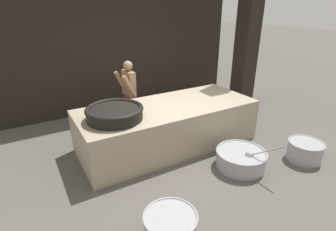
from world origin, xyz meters
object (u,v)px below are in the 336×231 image
giant_wok_near (115,113)px  prep_bowl_vegetables (241,158)px  prep_bowl_meat (305,150)px  prep_bowl_extra (170,227)px  cook (129,92)px

giant_wok_near → prep_bowl_vegetables: 2.35m
prep_bowl_meat → prep_bowl_extra: 3.12m
giant_wok_near → prep_bowl_meat: 3.54m
giant_wok_near → prep_bowl_extra: 2.14m
prep_bowl_vegetables → prep_bowl_extra: bearing=-158.6°
prep_bowl_vegetables → giant_wok_near: bearing=145.2°
cook → prep_bowl_vegetables: 2.89m
prep_bowl_vegetables → prep_bowl_extra: prep_bowl_vegetables is taller
giant_wok_near → prep_bowl_meat: size_ratio=1.55×
giant_wok_near → prep_bowl_meat: bearing=-29.1°
prep_bowl_extra → giant_wok_near: bearing=87.6°
prep_bowl_vegetables → prep_bowl_extra: 2.04m
prep_bowl_extra → cook: bearing=75.0°
giant_wok_near → prep_bowl_vegetables: giant_wok_near is taller
cook → prep_bowl_extra: 3.55m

